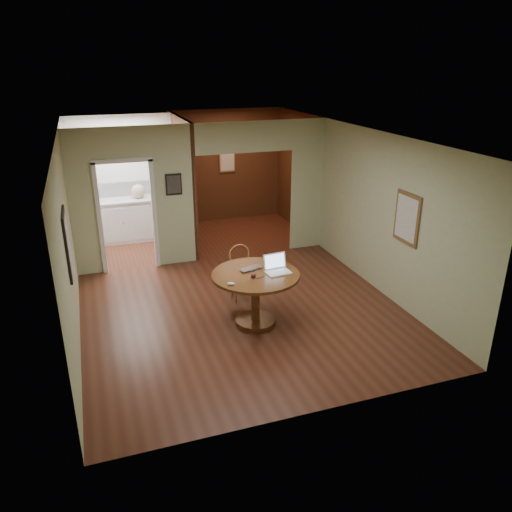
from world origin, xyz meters
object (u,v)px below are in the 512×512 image
object	(u,v)px
open_laptop	(277,267)
closed_laptop	(253,270)
chair	(241,269)
dining_table	(255,287)

from	to	relation	value
open_laptop	closed_laptop	xyz separation A→B (m)	(-0.33, 0.14, -0.05)
open_laptop	chair	bearing A→B (deg)	100.57
dining_table	open_laptop	size ratio (longest dim) A/B	3.43
open_laptop	closed_laptop	world-z (taller)	open_laptop
closed_laptop	dining_table	bearing A→B (deg)	-103.68
chair	closed_laptop	distance (m)	0.88
chair	closed_laptop	size ratio (longest dim) A/B	2.64
closed_laptop	chair	bearing A→B (deg)	69.28
open_laptop	closed_laptop	size ratio (longest dim) A/B	1.10
dining_table	closed_laptop	world-z (taller)	closed_laptop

